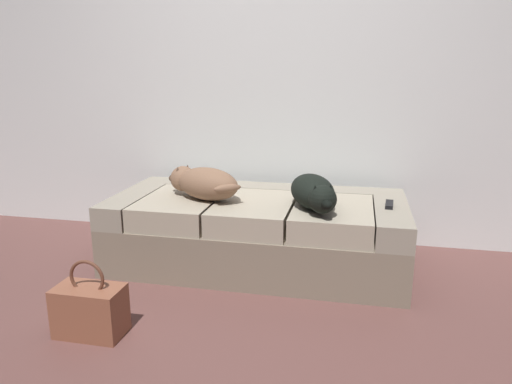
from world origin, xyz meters
TOP-DOWN VIEW (x-y plane):
  - ground_plane at (0.00, 0.00)m, footprint 10.00×10.00m
  - back_wall at (0.00, 1.64)m, footprint 6.40×0.10m
  - couch at (0.00, 1.03)m, footprint 1.83×0.86m
  - dog_tan at (-0.33, 0.95)m, footprint 0.56×0.40m
  - dog_dark at (0.37, 0.87)m, footprint 0.37×0.54m
  - tv_remote at (0.80, 1.01)m, footprint 0.06×0.15m
  - handbag at (-0.60, 0.04)m, footprint 0.32×0.18m

SIDE VIEW (x-z plane):
  - ground_plane at x=0.00m, z-range 0.00..0.00m
  - handbag at x=-0.60m, z-range -0.06..0.31m
  - couch at x=0.00m, z-range 0.00..0.44m
  - tv_remote at x=0.80m, z-range 0.44..0.47m
  - dog_dark at x=0.37m, z-range 0.44..0.64m
  - dog_tan at x=-0.33m, z-range 0.44..0.64m
  - back_wall at x=0.00m, z-range 0.00..2.80m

